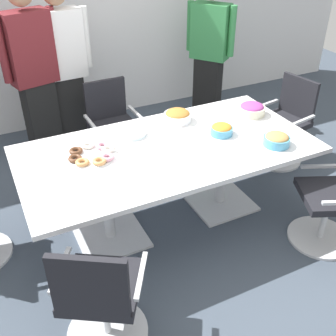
{
  "coord_description": "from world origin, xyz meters",
  "views": [
    {
      "loc": [
        -1.28,
        -2.6,
        2.44
      ],
      "look_at": [
        0.0,
        0.0,
        0.55
      ],
      "focal_mm": 44.08,
      "sensor_mm": 36.0,
      "label": 1
    }
  ],
  "objects_px": {
    "office_chair_0": "(101,299)",
    "person_standing_2": "(209,52)",
    "conference_table": "(168,160)",
    "office_chair_3": "(113,131)",
    "snack_bowl_pretzels": "(178,116)",
    "donut_platter": "(92,154)",
    "office_chair_1": "(336,201)",
    "snack_bowl_candy_mix": "(252,109)",
    "person_standing_1": "(65,69)",
    "office_chair_2": "(284,126)",
    "person_standing_0": "(34,74)",
    "snack_bowl_chips_orange": "(222,130)",
    "snack_bowl_cookies": "(277,139)",
    "plate_stack": "(133,134)"
  },
  "relations": [
    {
      "from": "office_chair_0",
      "to": "person_standing_2",
      "type": "height_order",
      "value": "person_standing_2"
    },
    {
      "from": "conference_table",
      "to": "office_chair_3",
      "type": "bearing_deg",
      "value": 95.48
    },
    {
      "from": "person_standing_2",
      "to": "snack_bowl_pretzels",
      "type": "distance_m",
      "value": 1.66
    },
    {
      "from": "conference_table",
      "to": "donut_platter",
      "type": "distance_m",
      "value": 0.63
    },
    {
      "from": "office_chair_1",
      "to": "snack_bowl_candy_mix",
      "type": "distance_m",
      "value": 1.12
    },
    {
      "from": "person_standing_1",
      "to": "office_chair_0",
      "type": "bearing_deg",
      "value": 75.72
    },
    {
      "from": "office_chair_0",
      "to": "office_chair_2",
      "type": "distance_m",
      "value": 2.83
    },
    {
      "from": "office_chair_0",
      "to": "person_standing_0",
      "type": "xyz_separation_m",
      "value": [
        0.18,
        2.49,
        0.57
      ]
    },
    {
      "from": "snack_bowl_chips_orange",
      "to": "donut_platter",
      "type": "bearing_deg",
      "value": 172.98
    },
    {
      "from": "office_chair_0",
      "to": "snack_bowl_pretzels",
      "type": "distance_m",
      "value": 1.83
    },
    {
      "from": "office_chair_0",
      "to": "office_chair_1",
      "type": "distance_m",
      "value": 2.02
    },
    {
      "from": "office_chair_1",
      "to": "office_chair_3",
      "type": "distance_m",
      "value": 2.28
    },
    {
      "from": "office_chair_0",
      "to": "person_standing_2",
      "type": "distance_m",
      "value": 3.47
    },
    {
      "from": "conference_table",
      "to": "office_chair_2",
      "type": "height_order",
      "value": "office_chair_2"
    },
    {
      "from": "snack_bowl_cookies",
      "to": "office_chair_2",
      "type": "bearing_deg",
      "value": 44.18
    },
    {
      "from": "office_chair_0",
      "to": "office_chair_3",
      "type": "relative_size",
      "value": 1.0
    },
    {
      "from": "office_chair_1",
      "to": "office_chair_2",
      "type": "relative_size",
      "value": 1.0
    },
    {
      "from": "office_chair_2",
      "to": "person_standing_2",
      "type": "bearing_deg",
      "value": -0.22
    },
    {
      "from": "snack_bowl_chips_orange",
      "to": "snack_bowl_pretzels",
      "type": "bearing_deg",
      "value": 119.66
    },
    {
      "from": "snack_bowl_cookies",
      "to": "donut_platter",
      "type": "bearing_deg",
      "value": 160.98
    },
    {
      "from": "office_chair_2",
      "to": "donut_platter",
      "type": "distance_m",
      "value": 2.23
    },
    {
      "from": "office_chair_0",
      "to": "snack_bowl_chips_orange",
      "type": "height_order",
      "value": "office_chair_0"
    },
    {
      "from": "person_standing_2",
      "to": "donut_platter",
      "type": "bearing_deg",
      "value": 90.64
    },
    {
      "from": "conference_table",
      "to": "snack_bowl_cookies",
      "type": "distance_m",
      "value": 0.91
    },
    {
      "from": "person_standing_0",
      "to": "snack_bowl_candy_mix",
      "type": "bearing_deg",
      "value": 127.44
    },
    {
      "from": "office_chair_2",
      "to": "plate_stack",
      "type": "bearing_deg",
      "value": 82.33
    },
    {
      "from": "office_chair_3",
      "to": "plate_stack",
      "type": "bearing_deg",
      "value": 83.39
    },
    {
      "from": "person_standing_2",
      "to": "donut_platter",
      "type": "relative_size",
      "value": 4.43
    },
    {
      "from": "conference_table",
      "to": "snack_bowl_cookies",
      "type": "height_order",
      "value": "snack_bowl_cookies"
    },
    {
      "from": "plate_stack",
      "to": "snack_bowl_chips_orange",
      "type": "bearing_deg",
      "value": -24.99
    },
    {
      "from": "office_chair_1",
      "to": "office_chair_2",
      "type": "distance_m",
      "value": 1.32
    },
    {
      "from": "office_chair_0",
      "to": "plate_stack",
      "type": "distance_m",
      "value": 1.49
    },
    {
      "from": "donut_platter",
      "to": "person_standing_1",
      "type": "bearing_deg",
      "value": 82.88
    },
    {
      "from": "office_chair_2",
      "to": "snack_bowl_chips_orange",
      "type": "bearing_deg",
      "value": 100.07
    },
    {
      "from": "conference_table",
      "to": "person_standing_2",
      "type": "distance_m",
      "value": 2.15
    },
    {
      "from": "office_chair_3",
      "to": "snack_bowl_cookies",
      "type": "height_order",
      "value": "office_chair_3"
    },
    {
      "from": "office_chair_0",
      "to": "plate_stack",
      "type": "relative_size",
      "value": 4.08
    },
    {
      "from": "conference_table",
      "to": "snack_bowl_candy_mix",
      "type": "height_order",
      "value": "snack_bowl_candy_mix"
    },
    {
      "from": "person_standing_1",
      "to": "snack_bowl_pretzels",
      "type": "distance_m",
      "value": 1.44
    },
    {
      "from": "snack_bowl_cookies",
      "to": "donut_platter",
      "type": "distance_m",
      "value": 1.49
    },
    {
      "from": "plate_stack",
      "to": "snack_bowl_candy_mix",
      "type": "bearing_deg",
      "value": -5.34
    },
    {
      "from": "plate_stack",
      "to": "person_standing_1",
      "type": "bearing_deg",
      "value": 99.88
    },
    {
      "from": "office_chair_0",
      "to": "person_standing_0",
      "type": "bearing_deg",
      "value": 117.39
    },
    {
      "from": "snack_bowl_pretzels",
      "to": "conference_table",
      "type": "bearing_deg",
      "value": -126.47
    },
    {
      "from": "snack_bowl_pretzels",
      "to": "donut_platter",
      "type": "height_order",
      "value": "snack_bowl_pretzels"
    },
    {
      "from": "conference_table",
      "to": "snack_bowl_chips_orange",
      "type": "height_order",
      "value": "snack_bowl_chips_orange"
    },
    {
      "from": "snack_bowl_cookies",
      "to": "office_chair_0",
      "type": "bearing_deg",
      "value": -161.47
    },
    {
      "from": "conference_table",
      "to": "office_chair_2",
      "type": "xyz_separation_m",
      "value": [
        1.59,
        0.4,
        -0.22
      ]
    },
    {
      "from": "office_chair_3",
      "to": "office_chair_0",
      "type": "bearing_deg",
      "value": 66.83
    },
    {
      "from": "conference_table",
      "to": "person_standing_2",
      "type": "relative_size",
      "value": 1.41
    }
  ]
}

